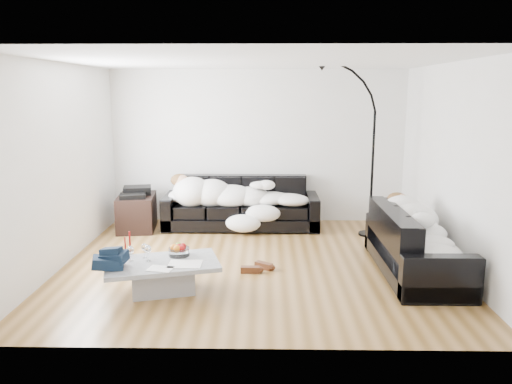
{
  "coord_description": "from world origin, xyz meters",
  "views": [
    {
      "loc": [
        0.12,
        -6.29,
        2.24
      ],
      "look_at": [
        0.0,
        0.3,
        0.9
      ],
      "focal_mm": 35.0,
      "sensor_mm": 36.0,
      "label": 1
    }
  ],
  "objects_px": {
    "wine_glass_c": "(148,253)",
    "floor_lamp": "(373,161)",
    "fruit_bowl": "(179,249)",
    "wine_glass_b": "(131,254)",
    "sofa_right": "(416,242)",
    "wine_glass_a": "(145,251)",
    "candle_left": "(125,247)",
    "candle_right": "(130,243)",
    "coffee_table": "(163,277)",
    "av_cabinet": "(137,212)",
    "sofa_back": "(241,203)",
    "stereo": "(136,191)",
    "shoes": "(257,267)",
    "sleeper_back": "(241,191)",
    "sleeper_right": "(417,224)"
  },
  "relations": [
    {
      "from": "sleeper_back",
      "to": "candle_left",
      "type": "xyz_separation_m",
      "value": [
        -1.22,
        -2.52,
        -0.16
      ]
    },
    {
      "from": "sofa_back",
      "to": "shoes",
      "type": "bearing_deg",
      "value": -81.94
    },
    {
      "from": "sleeper_back",
      "to": "floor_lamp",
      "type": "distance_m",
      "value": 2.16
    },
    {
      "from": "wine_glass_a",
      "to": "stereo",
      "type": "relative_size",
      "value": 0.38
    },
    {
      "from": "fruit_bowl",
      "to": "wine_glass_b",
      "type": "relative_size",
      "value": 1.38
    },
    {
      "from": "stereo",
      "to": "fruit_bowl",
      "type": "bearing_deg",
      "value": -77.86
    },
    {
      "from": "sofa_back",
      "to": "wine_glass_b",
      "type": "height_order",
      "value": "sofa_back"
    },
    {
      "from": "wine_glass_b",
      "to": "candle_left",
      "type": "height_order",
      "value": "candle_left"
    },
    {
      "from": "candle_left",
      "to": "candle_right",
      "type": "relative_size",
      "value": 0.82
    },
    {
      "from": "candle_right",
      "to": "stereo",
      "type": "distance_m",
      "value": 2.39
    },
    {
      "from": "candle_right",
      "to": "shoes",
      "type": "xyz_separation_m",
      "value": [
        1.48,
        0.42,
        -0.45
      ]
    },
    {
      "from": "candle_right",
      "to": "av_cabinet",
      "type": "height_order",
      "value": "candle_right"
    },
    {
      "from": "coffee_table",
      "to": "wine_glass_a",
      "type": "xyz_separation_m",
      "value": [
        -0.23,
        0.14,
        0.26
      ]
    },
    {
      "from": "fruit_bowl",
      "to": "candle_left",
      "type": "height_order",
      "value": "candle_left"
    },
    {
      "from": "sofa_right",
      "to": "shoes",
      "type": "distance_m",
      "value": 2.01
    },
    {
      "from": "candle_left",
      "to": "candle_right",
      "type": "distance_m",
      "value": 0.09
    },
    {
      "from": "wine_glass_a",
      "to": "candle_right",
      "type": "height_order",
      "value": "candle_right"
    },
    {
      "from": "wine_glass_a",
      "to": "sofa_back",
      "type": "bearing_deg",
      "value": 69.51
    },
    {
      "from": "candle_left",
      "to": "shoes",
      "type": "bearing_deg",
      "value": 18.55
    },
    {
      "from": "wine_glass_c",
      "to": "shoes",
      "type": "distance_m",
      "value": 1.45
    },
    {
      "from": "floor_lamp",
      "to": "sofa_back",
      "type": "bearing_deg",
      "value": 148.59
    },
    {
      "from": "wine_glass_b",
      "to": "wine_glass_c",
      "type": "bearing_deg",
      "value": 2.28
    },
    {
      "from": "candle_left",
      "to": "sleeper_back",
      "type": "bearing_deg",
      "value": 64.19
    },
    {
      "from": "wine_glass_b",
      "to": "shoes",
      "type": "relative_size",
      "value": 0.44
    },
    {
      "from": "sofa_back",
      "to": "candle_left",
      "type": "relative_size",
      "value": 11.5
    },
    {
      "from": "wine_glass_a",
      "to": "av_cabinet",
      "type": "bearing_deg",
      "value": 106.35
    },
    {
      "from": "sofa_back",
      "to": "sofa_right",
      "type": "relative_size",
      "value": 1.27
    },
    {
      "from": "wine_glass_b",
      "to": "shoes",
      "type": "bearing_deg",
      "value": 26.24
    },
    {
      "from": "sofa_back",
      "to": "wine_glass_a",
      "type": "relative_size",
      "value": 15.3
    },
    {
      "from": "sofa_right",
      "to": "candle_right",
      "type": "bearing_deg",
      "value": 96.51
    },
    {
      "from": "stereo",
      "to": "wine_glass_b",
      "type": "bearing_deg",
      "value": -89.7
    },
    {
      "from": "sofa_right",
      "to": "wine_glass_c",
      "type": "bearing_deg",
      "value": 101.6
    },
    {
      "from": "candle_right",
      "to": "floor_lamp",
      "type": "distance_m",
      "value": 3.9
    },
    {
      "from": "wine_glass_c",
      "to": "floor_lamp",
      "type": "relative_size",
      "value": 0.08
    },
    {
      "from": "coffee_table",
      "to": "av_cabinet",
      "type": "bearing_deg",
      "value": 110.03
    },
    {
      "from": "fruit_bowl",
      "to": "wine_glass_a",
      "type": "height_order",
      "value": "wine_glass_a"
    },
    {
      "from": "sleeper_back",
      "to": "av_cabinet",
      "type": "relative_size",
      "value": 2.6
    },
    {
      "from": "fruit_bowl",
      "to": "av_cabinet",
      "type": "distance_m",
      "value": 2.64
    },
    {
      "from": "sleeper_right",
      "to": "wine_glass_a",
      "type": "height_order",
      "value": "sleeper_right"
    },
    {
      "from": "sofa_right",
      "to": "wine_glass_a",
      "type": "height_order",
      "value": "sofa_right"
    },
    {
      "from": "sleeper_back",
      "to": "av_cabinet",
      "type": "xyz_separation_m",
      "value": [
        -1.71,
        -0.1,
        -0.35
      ]
    },
    {
      "from": "sofa_back",
      "to": "fruit_bowl",
      "type": "distance_m",
      "value": 2.62
    },
    {
      "from": "wine_glass_c",
      "to": "shoes",
      "type": "xyz_separation_m",
      "value": [
        1.21,
        0.68,
        -0.41
      ]
    },
    {
      "from": "shoes",
      "to": "candle_left",
      "type": "bearing_deg",
      "value": -148.86
    },
    {
      "from": "coffee_table",
      "to": "shoes",
      "type": "xyz_separation_m",
      "value": [
        1.05,
        0.7,
        -0.13
      ]
    },
    {
      "from": "wine_glass_a",
      "to": "candle_right",
      "type": "distance_m",
      "value": 0.25
    },
    {
      "from": "av_cabinet",
      "to": "fruit_bowl",
      "type": "bearing_deg",
      "value": -71.63
    },
    {
      "from": "fruit_bowl",
      "to": "wine_glass_a",
      "type": "bearing_deg",
      "value": -168.09
    },
    {
      "from": "sleeper_back",
      "to": "wine_glass_a",
      "type": "xyz_separation_m",
      "value": [
        -0.98,
        -2.58,
        -0.19
      ]
    },
    {
      "from": "sleeper_right",
      "to": "shoes",
      "type": "xyz_separation_m",
      "value": [
        -1.98,
        0.03,
        -0.58
      ]
    }
  ]
}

